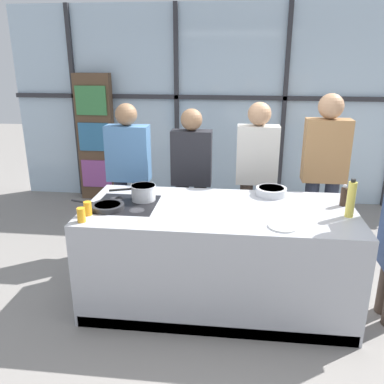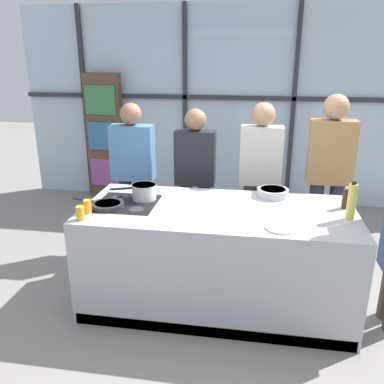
{
  "view_description": "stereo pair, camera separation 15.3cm",
  "coord_description": "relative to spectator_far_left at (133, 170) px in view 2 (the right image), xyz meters",
  "views": [
    {
      "loc": [
        0.14,
        -3.2,
        2.14
      ],
      "look_at": [
        -0.24,
        0.1,
        1.0
      ],
      "focal_mm": 38.0,
      "sensor_mm": 36.0,
      "label": 1
    },
    {
      "loc": [
        0.29,
        -3.18,
        2.14
      ],
      "look_at": [
        -0.24,
        0.1,
        1.0
      ],
      "focal_mm": 38.0,
      "sensor_mm": 36.0,
      "label": 2
    }
  ],
  "objects": [
    {
      "name": "spectator_far_right",
      "position": [
        2.05,
        0.0,
        0.08
      ],
      "size": [
        0.44,
        0.25,
        1.77
      ],
      "rotation": [
        0.0,
        0.0,
        3.14
      ],
      "color": "#232838",
      "rests_on": "ground_plane"
    },
    {
      "name": "spectator_center_left",
      "position": [
        0.68,
        0.0,
        -0.02
      ],
      "size": [
        0.42,
        0.23,
        1.61
      ],
      "rotation": [
        0.0,
        0.0,
        3.14
      ],
      "color": "black",
      "rests_on": "ground_plane"
    },
    {
      "name": "oil_bottle",
      "position": [
        2.07,
        -1.01,
        0.12
      ],
      "size": [
        0.07,
        0.07,
        0.31
      ],
      "color": "#E0CC4C",
      "rests_on": "demo_island"
    },
    {
      "name": "pepper_grinder",
      "position": [
        2.08,
        -0.76,
        0.06
      ],
      "size": [
        0.06,
        0.06,
        0.19
      ],
      "color": "#332319",
      "rests_on": "demo_island"
    },
    {
      "name": "spectator_far_left",
      "position": [
        0.0,
        0.0,
        0.0
      ],
      "size": [
        0.46,
        0.23,
        1.65
      ],
      "rotation": [
        0.0,
        0.0,
        3.14
      ],
      "color": "#232838",
      "rests_on": "ground_plane"
    },
    {
      "name": "back_window_wall",
      "position": [
        1.03,
        1.82,
        0.47
      ],
      "size": [
        6.4,
        0.1,
        2.8
      ],
      "color": "silver",
      "rests_on": "ground_plane"
    },
    {
      "name": "saucepan",
      "position": [
        0.35,
        -0.82,
        0.04
      ],
      "size": [
        0.39,
        0.22,
        0.14
      ],
      "color": "silver",
      "rests_on": "demo_island"
    },
    {
      "name": "juice_glass_near",
      "position": [
        -0.01,
        -1.35,
        0.03
      ],
      "size": [
        0.06,
        0.06,
        0.11
      ],
      "primitive_type": "cylinder",
      "color": "orange",
      "rests_on": "demo_island"
    },
    {
      "name": "frying_pan",
      "position": [
        0.09,
        -1.06,
        -0.01
      ],
      "size": [
        0.49,
        0.28,
        0.04
      ],
      "color": "#232326",
      "rests_on": "demo_island"
    },
    {
      "name": "mixing_bowl",
      "position": [
        1.49,
        -0.55,
        0.01
      ],
      "size": [
        0.28,
        0.28,
        0.07
      ],
      "color": "silver",
      "rests_on": "demo_island"
    },
    {
      "name": "ground_plane",
      "position": [
        1.03,
        -0.94,
        -0.93
      ],
      "size": [
        18.0,
        18.0,
        0.0
      ],
      "primitive_type": "plane",
      "color": "gray"
    },
    {
      "name": "bookshelf",
      "position": [
        -0.94,
        1.64,
        0.01
      ],
      "size": [
        0.53,
        0.19,
        1.87
      ],
      "color": "brown",
      "rests_on": "ground_plane"
    },
    {
      "name": "juice_glass_far",
      "position": [
        -0.01,
        -1.21,
        0.03
      ],
      "size": [
        0.06,
        0.06,
        0.11
      ],
      "primitive_type": "cylinder",
      "color": "orange",
      "rests_on": "demo_island"
    },
    {
      "name": "white_plate",
      "position": [
        1.53,
        -1.28,
        -0.02
      ],
      "size": [
        0.22,
        0.22,
        0.01
      ],
      "primitive_type": "cylinder",
      "color": "white",
      "rests_on": "demo_island"
    },
    {
      "name": "demo_island",
      "position": [
        1.03,
        -0.94,
        -0.48
      ],
      "size": [
        2.28,
        1.03,
        0.9
      ],
      "color": "#A8AAB2",
      "rests_on": "ground_plane"
    },
    {
      "name": "spectator_center_right",
      "position": [
        1.37,
        -0.0,
        0.03
      ],
      "size": [
        0.43,
        0.24,
        1.68
      ],
      "rotation": [
        0.0,
        0.0,
        3.14
      ],
      "color": "#47382D",
      "rests_on": "ground_plane"
    }
  ]
}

